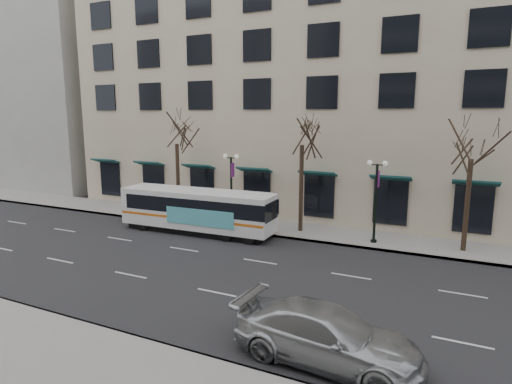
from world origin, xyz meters
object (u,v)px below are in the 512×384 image
Objects in this scene: lamp_post_right at (376,198)px; lamp_post_left at (231,186)px; tree_far_right at (473,142)px; city_bus at (198,209)px; silver_car at (327,335)px; tree_far_left at (176,131)px; tree_far_mid at (302,130)px.

lamp_post_left is at bearing 180.00° from lamp_post_right.
city_bus is at bearing -169.55° from tree_far_right.
city_bus is at bearing -167.98° from lamp_post_right.
silver_car is at bearing -51.16° from lamp_post_left.
lamp_post_left is 0.47× the size of city_bus.
tree_far_left is 0.76× the size of city_bus.
tree_far_right is 15.40m from lamp_post_left.
tree_far_mid is at bearing 0.00° from tree_far_left.
tree_far_left is at bearing 139.38° from city_bus.
tree_far_right is at bearing -11.84° from silver_car.
lamp_post_left reaches higher than city_bus.
lamp_post_left and lamp_post_right have the same top height.
tree_far_left reaches higher than lamp_post_left.
tree_far_right is 0.73× the size of city_bus.
lamp_post_left is 3.03m from city_bus.
tree_far_right reaches higher than silver_car.
silver_car is at bearing -85.85° from lamp_post_right.
city_bus is at bearing 51.31° from silver_car.
tree_far_mid reaches higher than silver_car.
tree_far_right is 1.55× the size of lamp_post_left.
silver_car is (-4.00, -14.25, -5.53)m from tree_far_right.
tree_far_mid is 6.40m from lamp_post_left.
silver_car is at bearing -105.68° from tree_far_right.
lamp_post_right is (-4.99, -0.60, -3.48)m from tree_far_right.
lamp_post_right reaches higher than city_bus.
lamp_post_right is 11.61m from city_bus.
silver_car is (6.00, -14.25, -6.01)m from tree_far_mid.
silver_car is (16.00, -14.25, -5.80)m from tree_far_left.
tree_far_right reaches higher than city_bus.
tree_far_left reaches higher than silver_car.
lamp_post_left is at bearing -177.71° from tree_far_right.
tree_far_right is 17.23m from city_bus.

